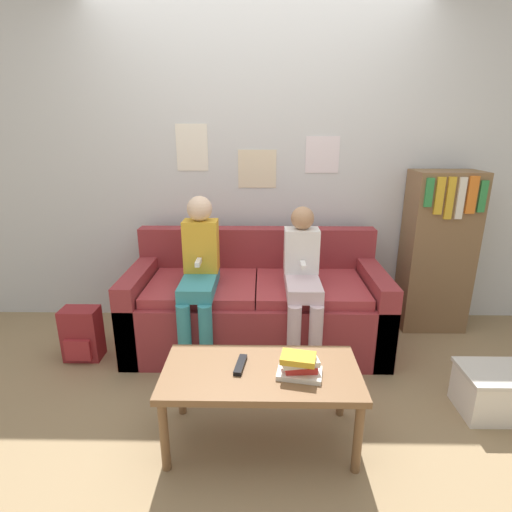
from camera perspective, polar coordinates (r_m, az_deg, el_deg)
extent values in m
plane|color=#937A56|center=(2.75, -0.13, -17.40)|extent=(10.00, 10.00, 0.00)
cube|color=silver|center=(3.28, 0.18, 12.82)|extent=(8.00, 0.06, 2.60)
cube|color=white|center=(3.29, -9.13, 15.06)|extent=(0.25, 0.00, 0.36)
cube|color=beige|center=(3.25, 0.17, 12.34)|extent=(0.30, 0.00, 0.30)
cube|color=silver|center=(3.28, 9.47, 14.09)|extent=(0.26, 0.00, 0.28)
cube|color=maroon|center=(3.05, 0.03, -8.67)|extent=(1.87, 0.81, 0.45)
cube|color=maroon|center=(3.21, 0.12, 0.69)|extent=(1.87, 0.14, 0.38)
cube|color=maroon|center=(3.15, -15.99, -6.93)|extent=(0.14, 0.81, 0.61)
cube|color=maroon|center=(3.13, 16.18, -7.13)|extent=(0.14, 0.81, 0.61)
cube|color=#A1343A|center=(2.95, -7.64, -4.34)|extent=(0.77, 0.65, 0.07)
cube|color=#A1343A|center=(2.94, 7.71, -4.43)|extent=(0.77, 0.65, 0.07)
cube|color=brown|center=(2.10, 0.73, -16.40)|extent=(1.00, 0.48, 0.04)
cylinder|color=brown|center=(2.12, -12.97, -23.75)|extent=(0.04, 0.04, 0.39)
cylinder|color=brown|center=(2.12, 14.35, -23.89)|extent=(0.04, 0.04, 0.39)
cylinder|color=brown|center=(2.43, -10.68, -17.50)|extent=(0.04, 0.04, 0.39)
cylinder|color=brown|center=(2.43, 12.14, -17.61)|extent=(0.04, 0.04, 0.39)
cylinder|color=teal|center=(2.70, -10.14, -11.92)|extent=(0.09, 0.09, 0.52)
cylinder|color=teal|center=(2.68, -7.13, -12.03)|extent=(0.09, 0.09, 0.52)
cube|color=teal|center=(2.79, -8.08, -3.89)|extent=(0.23, 0.51, 0.09)
cube|color=gold|center=(2.85, -7.84, 1.45)|extent=(0.24, 0.16, 0.37)
sphere|color=beige|center=(2.79, -8.07, 6.72)|extent=(0.17, 0.17, 0.17)
cube|color=white|center=(2.73, -8.24, -0.91)|extent=(0.03, 0.12, 0.03)
cylinder|color=silver|center=(2.66, 5.40, -12.17)|extent=(0.09, 0.09, 0.52)
cylinder|color=silver|center=(2.68, 8.46, -12.11)|extent=(0.09, 0.09, 0.52)
cube|color=silver|center=(2.77, 6.63, -3.99)|extent=(0.23, 0.51, 0.09)
cube|color=white|center=(2.84, 6.50, 0.84)|extent=(0.24, 0.16, 0.31)
sphere|color=tan|center=(2.78, 6.66, 5.40)|extent=(0.16, 0.16, 0.16)
cube|color=white|center=(2.72, 6.74, -1.34)|extent=(0.03, 0.12, 0.03)
cube|color=black|center=(2.11, -2.24, -15.27)|extent=(0.06, 0.17, 0.02)
cube|color=silver|center=(2.05, 6.23, -16.31)|extent=(0.24, 0.17, 0.02)
cube|color=red|center=(2.05, 6.38, -15.50)|extent=(0.16, 0.10, 0.03)
cube|color=silver|center=(2.03, 6.33, -14.82)|extent=(0.19, 0.11, 0.03)
cube|color=gold|center=(2.00, 6.05, -14.31)|extent=(0.19, 0.14, 0.03)
cube|color=brown|center=(3.50, 24.42, 0.50)|extent=(0.51, 0.32, 1.28)
cube|color=#2D8442|center=(3.17, 23.49, 8.31)|extent=(0.05, 0.02, 0.21)
cube|color=gold|center=(3.20, 24.74, 7.81)|extent=(0.06, 0.02, 0.27)
cube|color=gold|center=(3.24, 25.97, 7.43)|extent=(0.05, 0.02, 0.31)
cube|color=silver|center=(3.27, 27.21, 7.34)|extent=(0.05, 0.02, 0.30)
cube|color=orange|center=(3.30, 28.49, 7.66)|extent=(0.07, 0.02, 0.27)
cube|color=#2D8442|center=(3.34, 29.65, 7.40)|extent=(0.05, 0.02, 0.23)
cube|color=silver|center=(2.81, 31.40, -16.44)|extent=(0.44, 0.29, 0.25)
cube|color=beige|center=(2.74, 31.87, -14.03)|extent=(0.46, 0.31, 0.02)
cube|color=maroon|center=(3.14, -23.57, -10.12)|extent=(0.25, 0.16, 0.38)
cube|color=#A52A30|center=(3.10, -24.11, -12.18)|extent=(0.18, 0.03, 0.15)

